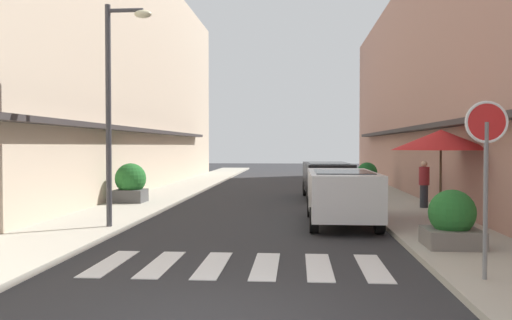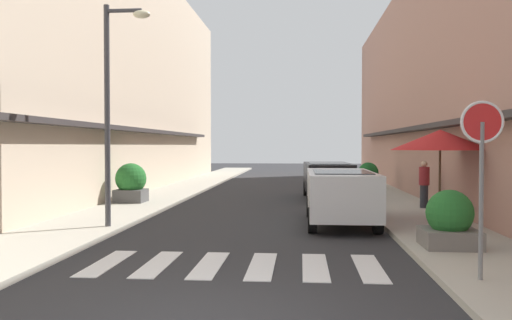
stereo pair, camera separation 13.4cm
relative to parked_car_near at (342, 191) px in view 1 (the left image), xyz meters
name	(u,v)px [view 1 (the left image)]	position (x,y,z in m)	size (l,w,h in m)	color
ground_plane	(271,199)	(-2.25, 6.99, -0.92)	(84.93, 84.93, 0.00)	#2B2B2D
sidewalk_left	(162,196)	(-6.78, 6.99, -0.86)	(2.46, 54.05, 0.12)	#ADA899
sidewalk_right	(384,198)	(2.28, 6.99, -0.86)	(2.46, 54.05, 0.12)	#ADA899
building_row_left	(82,69)	(-10.51, 7.92, 4.54)	(5.50, 36.74, 10.93)	#C6B299
building_row_right	(474,82)	(6.01, 7.92, 3.85)	(5.50, 36.74, 9.55)	#A87A6B
crosswalk	(239,265)	(-2.25, -5.13, -0.92)	(5.20, 2.20, 0.01)	silver
parked_car_near	(342,191)	(0.00, 0.00, 0.00)	(1.81, 4.46, 1.47)	silver
parked_car_mid	(327,176)	(0.00, 6.98, 0.00)	(1.94, 4.26, 1.47)	black
round_street_sign	(486,143)	(1.65, -6.28, 1.28)	(0.65, 0.07, 2.72)	slate
street_lamp	(115,92)	(-5.76, -1.51, 2.58)	(1.19, 0.28, 5.56)	#38383D
cafe_umbrella	(441,140)	(2.65, 0.11, 1.38)	(2.64, 2.64, 2.47)	#262626
planter_corner	(452,221)	(1.90, -3.63, -0.29)	(1.08, 1.08, 1.16)	slate
planter_midblock	(131,183)	(-7.20, 4.18, -0.12)	(1.11, 1.11, 1.40)	#4C4C4C
planter_far	(367,176)	(2.11, 11.00, -0.22)	(1.00, 1.00, 1.24)	slate
pedestrian_walking_near	(424,183)	(2.95, 3.23, 0.00)	(0.34, 0.34, 1.54)	#282B33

